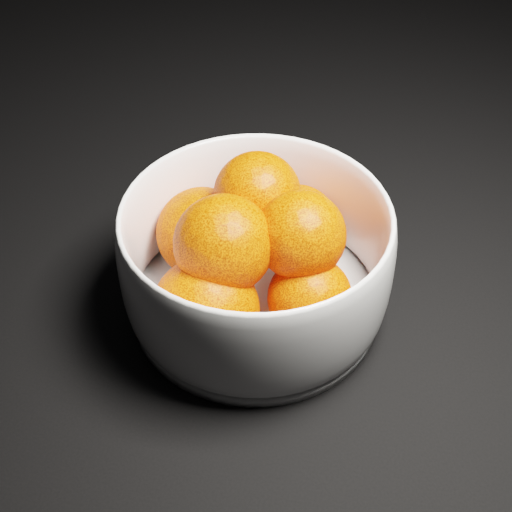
# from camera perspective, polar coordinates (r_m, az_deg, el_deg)

# --- Properties ---
(ground) EXTENTS (3.00, 3.00, 0.00)m
(ground) POSITION_cam_1_polar(r_m,az_deg,el_deg) (0.77, -12.62, 6.06)
(ground) COLOR black
(ground) RESTS_ON ground
(bowl) EXTENTS (0.22, 0.22, 0.11)m
(bowl) POSITION_cam_1_polar(r_m,az_deg,el_deg) (0.58, 0.00, -0.39)
(bowl) COLOR white
(bowl) RESTS_ON ground
(orange_pile) EXTENTS (0.17, 0.19, 0.12)m
(orange_pile) POSITION_cam_1_polar(r_m,az_deg,el_deg) (0.57, -0.68, 0.48)
(orange_pile) COLOR #FF4707
(orange_pile) RESTS_ON bowl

